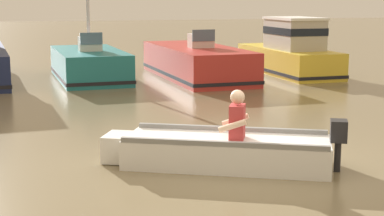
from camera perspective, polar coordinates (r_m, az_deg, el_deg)
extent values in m
plane|color=#7A6B4C|center=(9.04, 4.15, -5.92)|extent=(120.00, 120.00, 0.00)
cube|color=white|center=(9.19, 3.36, -4.22)|extent=(3.26, 2.37, 0.44)
cube|color=white|center=(9.54, -7.03, -3.72)|extent=(0.63, 0.72, 0.42)
cube|color=gray|center=(8.63, 2.96, -3.46)|extent=(2.75, 1.43, 0.08)
cube|color=gray|center=(9.62, 3.75, -2.01)|extent=(2.75, 1.43, 0.08)
cube|color=white|center=(9.13, 3.99, -3.15)|extent=(0.70, 1.03, 0.06)
cylinder|color=black|center=(9.13, 13.72, -4.27)|extent=(0.13, 0.13, 0.54)
cube|color=black|center=(9.05, 13.82, -2.13)|extent=(0.34, 0.36, 0.32)
cube|color=#B23333|center=(9.06, 4.33, -1.32)|extent=(0.35, 0.40, 0.52)
sphere|color=beige|center=(8.99, 4.37, 1.05)|extent=(0.22, 0.22, 0.22)
cylinder|color=beige|center=(8.86, 3.86, -1.72)|extent=(0.42, 0.27, 0.23)
cylinder|color=beige|center=(9.28, 4.17, -1.15)|extent=(0.42, 0.27, 0.23)
cube|color=#1E727A|center=(19.17, -9.79, 4.09)|extent=(2.11, 4.57, 0.93)
cube|color=black|center=(19.20, -9.76, 3.20)|extent=(2.15, 4.61, 0.10)
cube|color=silver|center=(18.77, -9.70, 6.05)|extent=(0.70, 0.52, 0.44)
cube|color=slate|center=(18.51, -9.59, 6.55)|extent=(0.68, 0.06, 0.36)
cube|color=#B72D28|center=(19.29, 0.43, 4.39)|extent=(2.28, 5.82, 1.00)
cube|color=black|center=(19.32, 0.43, 3.43)|extent=(2.32, 5.86, 0.10)
cube|color=silver|center=(18.82, 0.85, 6.44)|extent=(0.75, 0.52, 0.44)
cube|color=slate|center=(18.56, 1.12, 6.94)|extent=(0.73, 0.06, 0.36)
cube|color=gold|center=(20.68, 9.10, 4.47)|extent=(1.75, 5.00, 0.86)
cube|color=black|center=(20.71, 9.08, 3.71)|extent=(1.79, 5.04, 0.10)
cube|color=#B2ADA3|center=(20.21, 9.74, 6.93)|extent=(1.34, 2.11, 0.98)
cube|color=black|center=(20.20, 9.75, 7.27)|extent=(1.37, 2.14, 0.24)
cube|color=white|center=(20.18, 9.79, 8.42)|extent=(1.40, 2.21, 0.08)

